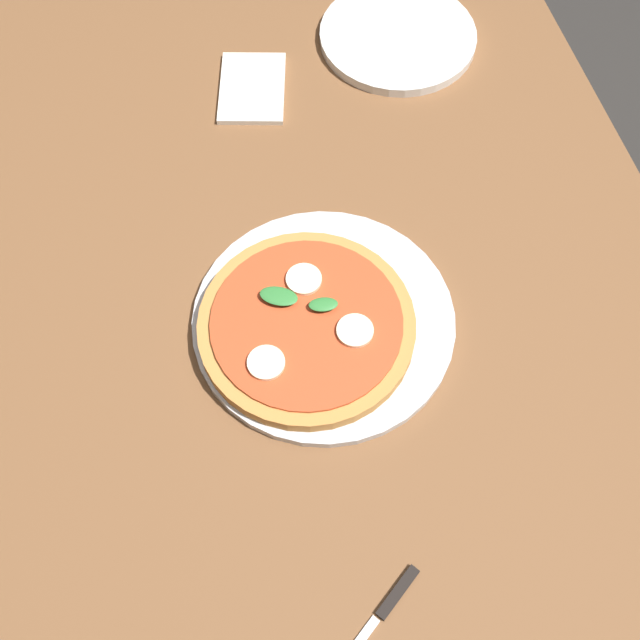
{
  "coord_description": "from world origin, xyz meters",
  "views": [
    {
      "loc": [
        -0.41,
        0.1,
        1.53
      ],
      "look_at": [
        0.01,
        0.0,
        0.74
      ],
      "focal_mm": 43.67,
      "sensor_mm": 36.0,
      "label": 1
    }
  ],
  "objects": [
    {
      "name": "napkin",
      "position": [
        0.4,
        0.01,
        0.73
      ],
      "size": [
        0.15,
        0.12,
        0.01
      ],
      "primitive_type": "cube",
      "rotation": [
        0.0,
        0.0,
        -0.24
      ],
      "color": "white",
      "rests_on": "dining_table"
    },
    {
      "name": "knife",
      "position": [
        -0.32,
        0.03,
        0.73
      ],
      "size": [
        0.1,
        0.13,
        0.01
      ],
      "color": "black",
      "rests_on": "dining_table"
    },
    {
      "name": "serving_tray",
      "position": [
        0.01,
        0.0,
        0.73
      ],
      "size": [
        0.31,
        0.31,
        0.01
      ],
      "primitive_type": "cylinder",
      "color": "silver",
      "rests_on": "dining_table"
    },
    {
      "name": "dining_table",
      "position": [
        0.0,
        0.0,
        0.64
      ],
      "size": [
        1.59,
        0.91,
        0.73
      ],
      "color": "brown",
      "rests_on": "ground_plane"
    },
    {
      "name": "ground_plane",
      "position": [
        0.0,
        0.0,
        0.0
      ],
      "size": [
        6.0,
        6.0,
        0.0
      ],
      "primitive_type": "plane",
      "color": "#2D2B28"
    },
    {
      "name": "pizza",
      "position": [
        0.0,
        0.02,
        0.75
      ],
      "size": [
        0.25,
        0.25,
        0.03
      ],
      "color": "#C6843F",
      "rests_on": "serving_tray"
    },
    {
      "name": "plate_white",
      "position": [
        0.44,
        -0.22,
        0.73
      ],
      "size": [
        0.23,
        0.23,
        0.01
      ],
      "primitive_type": "cylinder",
      "color": "white",
      "rests_on": "dining_table"
    }
  ]
}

